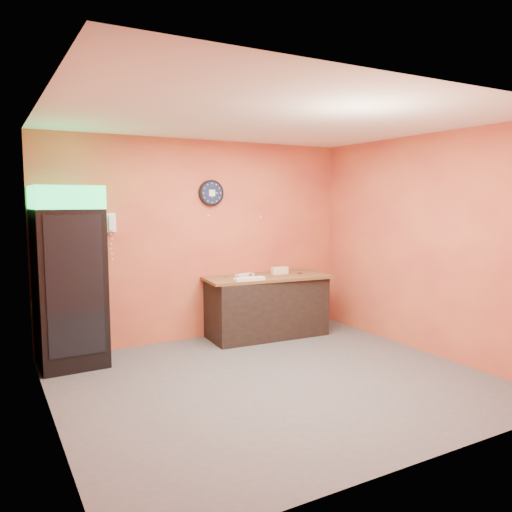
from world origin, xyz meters
TOP-DOWN VIEW (x-y plane):
  - floor at (0.00, 0.00)m, footprint 4.50×4.50m
  - back_wall at (0.00, 2.00)m, footprint 4.50×0.02m
  - left_wall at (-2.25, 0.00)m, footprint 0.02×4.00m
  - right_wall at (2.25, 0.00)m, footprint 0.02×4.00m
  - ceiling at (0.00, 0.00)m, footprint 4.50×4.00m
  - beverage_cooler at (-1.85, 1.60)m, footprint 0.77×0.78m
  - prep_counter at (0.84, 1.63)m, footprint 1.73×0.84m
  - wall_clock at (0.14, 1.97)m, footprint 0.37×0.06m
  - wall_phone at (-1.28, 1.95)m, footprint 0.13×0.11m
  - butcher_paper at (0.84, 1.63)m, footprint 1.88×0.97m
  - sub_roll_stack at (1.08, 1.66)m, footprint 0.25×0.10m
  - wrapped_sandwich_left at (0.34, 1.38)m, footprint 0.28×0.12m
  - wrapped_sandwich_mid at (0.47, 1.35)m, footprint 0.32×0.16m
  - wrapped_sandwich_right at (0.52, 1.70)m, footprint 0.29×0.16m
  - kitchen_tool at (0.56, 1.59)m, footprint 0.05×0.05m

SIDE VIEW (x-z plane):
  - floor at x=0.00m, z-range 0.00..0.00m
  - prep_counter at x=0.84m, z-range 0.00..0.84m
  - butcher_paper at x=0.84m, z-range 0.84..0.88m
  - wrapped_sandwich_right at x=0.52m, z-range 0.88..0.92m
  - wrapped_sandwich_left at x=0.34m, z-range 0.88..0.92m
  - wrapped_sandwich_mid at x=0.47m, z-range 0.88..0.93m
  - kitchen_tool at x=0.56m, z-range 0.88..0.94m
  - sub_roll_stack at x=1.08m, z-range 0.88..0.99m
  - beverage_cooler at x=-1.85m, z-range -0.02..2.11m
  - back_wall at x=0.00m, z-range 0.00..2.80m
  - left_wall at x=-2.25m, z-range 0.00..2.80m
  - right_wall at x=2.25m, z-range 0.00..2.80m
  - wall_phone at x=-1.28m, z-range 1.56..1.80m
  - wall_clock at x=0.14m, z-range 1.88..2.25m
  - ceiling at x=0.00m, z-range 2.79..2.81m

